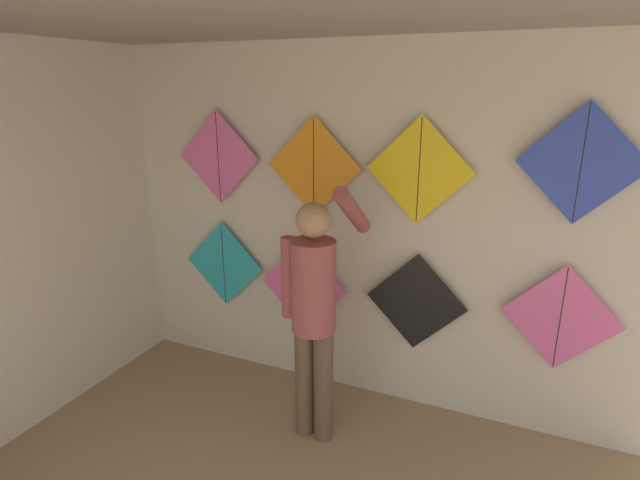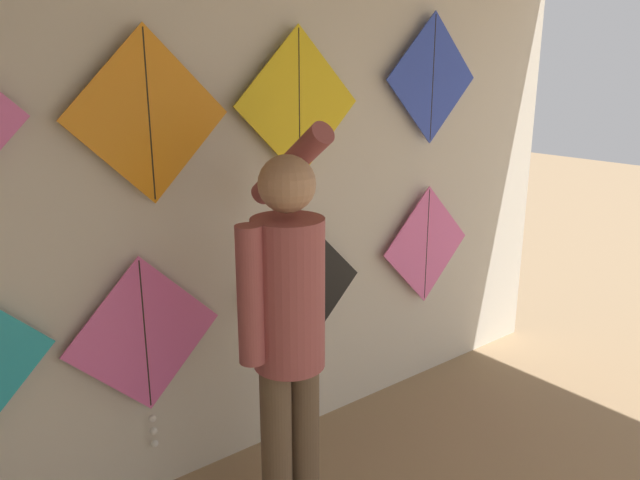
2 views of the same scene
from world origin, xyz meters
TOP-DOWN VIEW (x-y plane):
  - back_panel at (0.00, 4.00)m, footprint 5.12×0.06m
  - shopkeeper at (-0.17, 3.29)m, footprint 0.48×0.65m
  - kite_1 at (-0.55, 3.91)m, footprint 0.77×0.04m
  - kite_2 at (0.39, 3.91)m, footprint 0.77×0.01m
  - kite_3 at (1.38, 3.91)m, footprint 0.77×0.01m
  - kite_5 at (-0.45, 3.91)m, footprint 0.77×0.01m
  - kite_6 at (0.36, 3.91)m, footprint 0.77×0.01m
  - kite_7 at (1.36, 3.91)m, footprint 0.77×0.01m

SIDE VIEW (x-z plane):
  - kite_1 at x=-0.55m, z-range 0.36..1.34m
  - kite_2 at x=0.39m, z-range 0.52..1.29m
  - kite_3 at x=1.38m, z-range 0.58..1.35m
  - shopkeeper at x=-0.17m, z-range 0.12..1.99m
  - back_panel at x=0.00m, z-range 0.00..2.80m
  - kite_5 at x=-0.45m, z-range 1.49..2.27m
  - kite_6 at x=0.36m, z-range 1.52..2.29m
  - kite_7 at x=1.36m, z-range 1.62..2.40m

